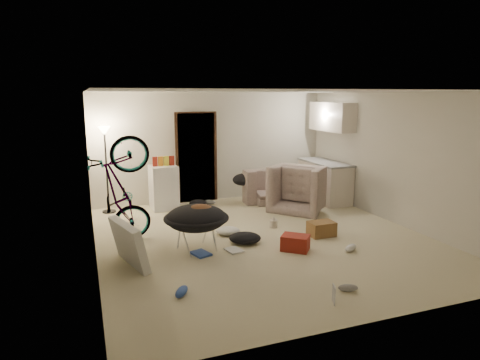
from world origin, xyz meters
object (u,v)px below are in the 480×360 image
object	(u,v)px
tv_box	(129,244)
drink_case_a	(322,229)
bicycle	(122,214)
mini_fridge	(164,187)
armchair	(303,192)
kitchen_counter	(324,182)
juicer	(274,223)
saucer_chair	(196,224)
sofa	(281,187)
drink_case_b	(295,243)
floor_lamp	(105,151)

from	to	relation	value
tv_box	drink_case_a	world-z (taller)	tv_box
bicycle	mini_fridge	distance (m)	2.20
armchair	tv_box	size ratio (longest dim) A/B	1.13
kitchen_counter	juicer	size ratio (longest dim) A/B	7.10
mini_fridge	tv_box	bearing A→B (deg)	-112.51
saucer_chair	drink_case_a	xyz separation A→B (m)	(2.24, -0.08, -0.31)
sofa	tv_box	world-z (taller)	tv_box
mini_fridge	drink_case_b	distance (m)	3.62
juicer	drink_case_a	bearing A→B (deg)	-50.94
floor_lamp	armchair	distance (m)	4.26
floor_lamp	drink_case_b	size ratio (longest dim) A/B	4.26
kitchen_counter	saucer_chair	size ratio (longest dim) A/B	1.45
juicer	tv_box	bearing A→B (deg)	-161.28
sofa	saucer_chair	size ratio (longest dim) A/B	1.92
kitchen_counter	armchair	xyz separation A→B (m)	(-0.83, -0.49, -0.08)
floor_lamp	juicer	world-z (taller)	floor_lamp
floor_lamp	armchair	world-z (taller)	floor_lamp
bicycle	armchair	bearing A→B (deg)	-75.97
floor_lamp	drink_case_b	world-z (taller)	floor_lamp
tv_box	drink_case_b	distance (m)	2.58
drink_case_b	tv_box	bearing A→B (deg)	-146.55
kitchen_counter	armchair	bearing A→B (deg)	-149.34
sofa	saucer_chair	bearing A→B (deg)	46.55
kitchen_counter	mini_fridge	distance (m)	3.71
mini_fridge	sofa	bearing A→B (deg)	-5.11
armchair	saucer_chair	bearing A→B (deg)	79.53
armchair	drink_case_a	size ratio (longest dim) A/B	2.51
tv_box	kitchen_counter	bearing A→B (deg)	12.05
armchair	drink_case_b	distance (m)	2.62
floor_lamp	kitchen_counter	world-z (taller)	floor_lamp
sofa	armchair	distance (m)	0.95
bicycle	saucer_chair	bearing A→B (deg)	-125.01
drink_case_a	drink_case_b	size ratio (longest dim) A/B	1.05
sofa	drink_case_b	xyz separation A→B (m)	(-1.28, -3.18, -0.17)
sofa	drink_case_a	bearing A→B (deg)	82.21
floor_lamp	kitchen_counter	size ratio (longest dim) A/B	1.21
drink_case_b	juicer	bearing A→B (deg)	121.57
floor_lamp	drink_case_b	xyz separation A→B (m)	(2.66, -3.38, -1.18)
saucer_chair	drink_case_b	world-z (taller)	saucer_chair
floor_lamp	drink_case_a	size ratio (longest dim) A/B	4.06
kitchen_counter	saucer_chair	distance (m)	4.25
bicycle	drink_case_b	size ratio (longest dim) A/B	4.34
kitchen_counter	sofa	size ratio (longest dim) A/B	0.76
saucer_chair	sofa	bearing A→B (deg)	43.55
sofa	bicycle	bearing A→B (deg)	28.51
floor_lamp	bicycle	world-z (taller)	floor_lamp
tv_box	drink_case_a	distance (m)	3.33
kitchen_counter	floor_lamp	bearing A→B (deg)	172.34
juicer	mini_fridge	bearing A→B (deg)	128.92
kitchen_counter	sofa	bearing A→B (deg)	153.29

